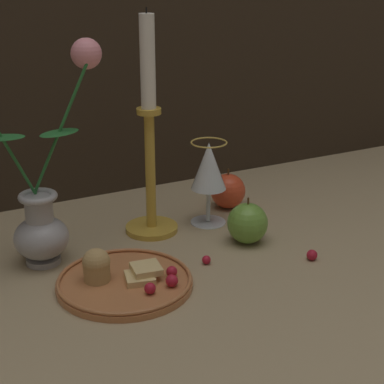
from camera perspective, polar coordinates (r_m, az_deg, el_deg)
name	(u,v)px	position (r m, az deg, el deg)	size (l,w,h in m)	color
ground_plane	(162,254)	(1.10, -2.66, -5.51)	(2.40, 2.40, 0.00)	#9E8966
vase	(32,183)	(1.05, -14.08, 0.82)	(0.25, 0.09, 0.37)	#A3A3A8
plate_with_pastries	(122,279)	(1.00, -6.24, -7.70)	(0.21, 0.21, 0.06)	#B77042
wine_glass	(209,169)	(1.19, 1.49, 2.02)	(0.07, 0.07, 0.16)	silver
candlestick	(150,148)	(1.14, -3.78, 3.90)	(0.10, 0.10, 0.40)	gold
apple_beside_vase	(247,223)	(1.14, 4.96, -2.78)	(0.07, 0.07, 0.08)	#669938
apple_near_glass	(228,191)	(1.29, 3.22, 0.09)	(0.07, 0.07, 0.08)	#D14223
berry_near_plate	(206,260)	(1.07, 1.29, -6.05)	(0.01, 0.01, 0.01)	#AD192D
berry_front_center	(312,255)	(1.10, 10.62, -5.53)	(0.02, 0.02, 0.02)	#AD192D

